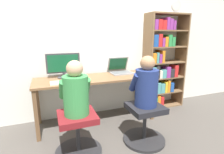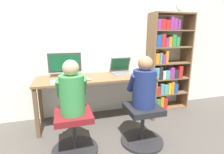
# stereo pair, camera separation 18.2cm
# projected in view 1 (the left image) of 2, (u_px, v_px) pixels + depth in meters

# --- Properties ---
(ground_plane) EXTENTS (14.00, 14.00, 0.00)m
(ground_plane) POSITION_uv_depth(u_px,v_px,m) (103.00, 130.00, 2.57)
(ground_plane) COLOR #4C4742
(wall_back) EXTENTS (10.00, 0.05, 2.60)m
(wall_back) POSITION_uv_depth(u_px,v_px,m) (89.00, 39.00, 2.86)
(wall_back) COLOR silver
(wall_back) RESTS_ON ground_plane
(desk) EXTENTS (1.82, 0.59, 0.73)m
(desk) POSITION_uv_depth(u_px,v_px,m) (96.00, 82.00, 2.68)
(desk) COLOR brown
(desk) RESTS_ON ground_plane
(desktop_monitor) EXTENTS (0.49, 0.20, 0.37)m
(desktop_monitor) POSITION_uv_depth(u_px,v_px,m) (63.00, 66.00, 2.60)
(desktop_monitor) COLOR #333338
(desktop_monitor) RESTS_ON desk
(laptop) EXTENTS (0.36, 0.35, 0.26)m
(laptop) POSITION_uv_depth(u_px,v_px,m) (120.00, 70.00, 2.96)
(laptop) COLOR gray
(laptop) RESTS_ON desk
(keyboard) EXTENTS (0.44, 0.15, 0.03)m
(keyboard) POSITION_uv_depth(u_px,v_px,m) (67.00, 82.00, 2.36)
(keyboard) COLOR silver
(keyboard) RESTS_ON desk
(computer_mouse_by_keyboard) EXTENTS (0.06, 0.09, 0.03)m
(computer_mouse_by_keyboard) POSITION_uv_depth(u_px,v_px,m) (89.00, 80.00, 2.46)
(computer_mouse_by_keyboard) COLOR silver
(computer_mouse_by_keyboard) RESTS_ON desk
(office_chair_left) EXTENTS (0.55, 0.55, 0.50)m
(office_chair_left) POSITION_uv_depth(u_px,v_px,m) (78.00, 134.00, 2.01)
(office_chair_left) COLOR #262628
(office_chair_left) RESTS_ON ground_plane
(office_chair_right) EXTENTS (0.55, 0.55, 0.50)m
(office_chair_right) POSITION_uv_depth(u_px,v_px,m) (145.00, 123.00, 2.25)
(office_chair_right) COLOR #262628
(office_chair_right) RESTS_ON ground_plane
(person_at_monitor) EXTENTS (0.34, 0.30, 0.61)m
(person_at_monitor) POSITION_uv_depth(u_px,v_px,m) (76.00, 92.00, 1.89)
(person_at_monitor) COLOR #388C47
(person_at_monitor) RESTS_ON office_chair_left
(person_at_laptop) EXTENTS (0.34, 0.30, 0.62)m
(person_at_laptop) POSITION_uv_depth(u_px,v_px,m) (146.00, 84.00, 2.13)
(person_at_laptop) COLOR navy
(person_at_laptop) RESTS_ON office_chair_right
(bookshelf) EXTENTS (0.77, 0.31, 1.73)m
(bookshelf) POSITION_uv_depth(u_px,v_px,m) (161.00, 64.00, 3.22)
(bookshelf) COLOR brown
(bookshelf) RESTS_ON ground_plane
(desk_clock) EXTENTS (0.19, 0.03, 0.21)m
(desk_clock) POSITION_uv_depth(u_px,v_px,m) (176.00, 6.00, 2.97)
(desk_clock) COLOR #B2B2B7
(desk_clock) RESTS_ON bookshelf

